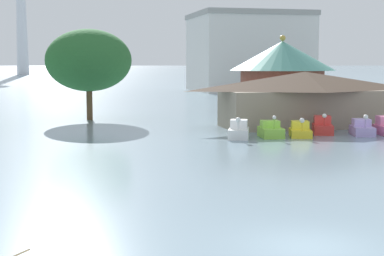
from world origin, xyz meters
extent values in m
plane|color=gray|center=(0.00, 0.00, 0.00)|extent=(2000.00, 2000.00, 0.00)
cube|color=white|center=(5.85, 25.91, 0.38)|extent=(2.36, 3.05, 0.76)
cube|color=white|center=(5.97, 26.23, 1.09)|extent=(1.63, 1.58, 0.66)
cylinder|color=white|center=(5.48, 24.90, 1.05)|extent=(0.14, 0.14, 0.59)
sphere|color=white|center=(5.48, 24.90, 1.54)|extent=(0.40, 0.40, 0.40)
cube|color=#8CCC3F|center=(8.51, 26.01, 0.38)|extent=(1.91, 2.73, 0.77)
cube|color=#A0E24F|center=(8.55, 26.33, 1.03)|extent=(1.51, 1.30, 0.52)
cylinder|color=#8CCC3F|center=(8.39, 24.99, 1.14)|extent=(0.14, 0.14, 0.73)
sphere|color=white|center=(8.39, 24.99, 1.65)|extent=(0.30, 0.30, 0.30)
cube|color=yellow|center=(10.86, 25.74, 0.30)|extent=(2.31, 3.01, 0.60)
cube|color=yellow|center=(10.96, 26.05, 0.91)|extent=(1.65, 1.54, 0.62)
cylinder|color=yellow|center=(10.55, 24.72, 0.90)|extent=(0.14, 0.14, 0.61)
sphere|color=white|center=(10.55, 24.72, 1.40)|extent=(0.39, 0.39, 0.39)
cube|color=red|center=(13.43, 27.13, 0.39)|extent=(2.37, 3.10, 0.77)
cube|color=#E8423C|center=(13.54, 27.45, 1.12)|extent=(1.64, 1.60, 0.69)
cylinder|color=red|center=(13.05, 26.10, 1.09)|extent=(0.14, 0.14, 0.63)
sphere|color=white|center=(13.05, 26.10, 1.59)|extent=(0.36, 0.36, 0.36)
cube|color=#B299D8|center=(16.14, 25.61, 0.36)|extent=(2.32, 3.12, 0.71)
cube|color=#C8ADF0|center=(16.24, 25.94, 1.00)|extent=(1.65, 1.59, 0.57)
cylinder|color=#B299D8|center=(15.82, 24.54, 1.05)|extent=(0.14, 0.14, 0.68)
sphere|color=white|center=(15.82, 24.54, 1.58)|extent=(0.38, 0.38, 0.38)
cube|color=gray|center=(14.04, 32.24, 1.67)|extent=(14.67, 5.76, 3.33)
pyramid|color=brown|center=(14.04, 32.24, 4.16)|extent=(15.85, 6.62, 1.66)
cylinder|color=brown|center=(18.29, 48.42, 2.44)|extent=(9.84, 9.84, 4.88)
cone|color=teal|center=(18.29, 48.42, 6.59)|extent=(12.41, 12.41, 3.43)
sphere|color=#B7993D|center=(18.29, 48.42, 8.66)|extent=(0.70, 0.70, 0.70)
cylinder|color=brown|center=(-4.54, 43.30, 1.45)|extent=(0.61, 0.61, 2.90)
ellipsoid|color=#28602D|center=(-4.54, 43.30, 6.03)|extent=(8.65, 8.65, 6.27)
cube|color=silver|center=(30.54, 97.85, 7.39)|extent=(21.82, 19.65, 14.78)
cube|color=#999993|center=(30.54, 97.85, 15.28)|extent=(22.26, 20.04, 1.00)
camera|label=1|loc=(-7.64, -16.69, 5.84)|focal=54.60mm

